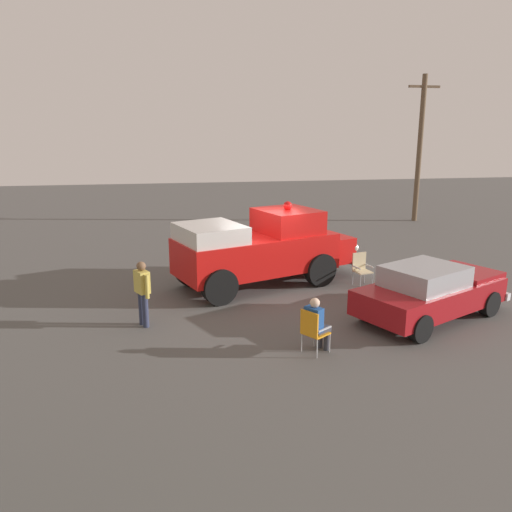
# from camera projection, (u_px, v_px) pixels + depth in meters

# --- Properties ---
(ground_plane) EXTENTS (60.00, 60.00, 0.00)m
(ground_plane) POSITION_uv_depth(u_px,v_px,m) (264.00, 288.00, 16.00)
(ground_plane) COLOR #514F4C
(vintage_fire_truck) EXTENTS (6.33, 4.17, 2.59)m
(vintage_fire_truck) POSITION_uv_depth(u_px,v_px,m) (262.00, 248.00, 16.08)
(vintage_fire_truck) COLOR black
(vintage_fire_truck) RESTS_ON ground
(classic_hot_rod) EXTENTS (4.73, 3.60, 1.46)m
(classic_hot_rod) POSITION_uv_depth(u_px,v_px,m) (431.00, 291.00, 13.39)
(classic_hot_rod) COLOR black
(classic_hot_rod) RESTS_ON ground
(lawn_chair_near_truck) EXTENTS (0.68, 0.68, 1.02)m
(lawn_chair_near_truck) POSITION_uv_depth(u_px,v_px,m) (313.00, 329.00, 11.30)
(lawn_chair_near_truck) COLOR #B7BABF
(lawn_chair_near_truck) RESTS_ON ground
(lawn_chair_by_car) EXTENTS (0.60, 0.59, 1.02)m
(lawn_chair_by_car) POSITION_uv_depth(u_px,v_px,m) (361.00, 267.00, 16.23)
(lawn_chair_by_car) COLOR #B7BABF
(lawn_chair_by_car) RESTS_ON ground
(spectator_seated) EXTENTS (0.65, 0.61, 1.29)m
(spectator_seated) POSITION_uv_depth(u_px,v_px,m) (317.00, 323.00, 11.37)
(spectator_seated) COLOR #383842
(spectator_seated) RESTS_ON ground
(spectator_standing) EXTENTS (0.43, 0.61, 1.68)m
(spectator_standing) POSITION_uv_depth(u_px,v_px,m) (142.00, 289.00, 12.80)
(spectator_standing) COLOR #2D334C
(spectator_standing) RESTS_ON ground
(utility_pole) EXTENTS (1.70, 0.28, 7.33)m
(utility_pole) POSITION_uv_depth(u_px,v_px,m) (420.00, 147.00, 26.22)
(utility_pole) COLOR brown
(utility_pole) RESTS_ON ground
(traffic_cone) EXTENTS (0.40, 0.40, 0.64)m
(traffic_cone) POSITION_uv_depth(u_px,v_px,m) (302.00, 254.00, 18.90)
(traffic_cone) COLOR orange
(traffic_cone) RESTS_ON ground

